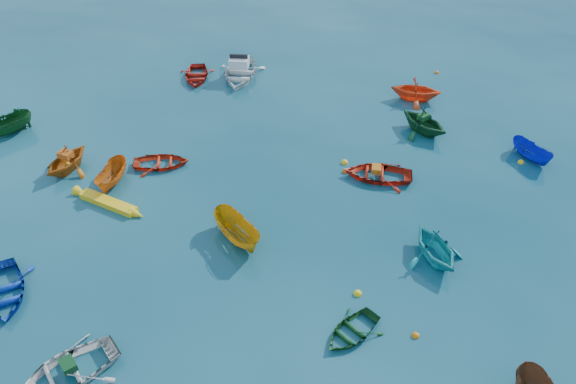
{
  "coord_description": "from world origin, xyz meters",
  "views": [
    {
      "loc": [
        -0.17,
        -15.47,
        16.68
      ],
      "look_at": [
        0.0,
        5.0,
        0.4
      ],
      "focal_mm": 35.0,
      "sensor_mm": 36.0,
      "label": 1
    }
  ],
  "objects_px": {
    "kayak_yellow": "(109,205)",
    "motorboat_white": "(240,77)",
    "dinghy_white_near": "(69,375)",
    "dinghy_blue_sw": "(5,296)"
  },
  "relations": [
    {
      "from": "kayak_yellow",
      "to": "motorboat_white",
      "type": "height_order",
      "value": "motorboat_white"
    },
    {
      "from": "dinghy_white_near",
      "to": "kayak_yellow",
      "type": "relative_size",
      "value": 0.92
    },
    {
      "from": "dinghy_blue_sw",
      "to": "motorboat_white",
      "type": "bearing_deg",
      "value": 42.36
    },
    {
      "from": "dinghy_blue_sw",
      "to": "dinghy_white_near",
      "type": "relative_size",
      "value": 0.98
    },
    {
      "from": "dinghy_white_near",
      "to": "motorboat_white",
      "type": "bearing_deg",
      "value": 132.03
    },
    {
      "from": "kayak_yellow",
      "to": "dinghy_blue_sw",
      "type": "bearing_deg",
      "value": -178.16
    },
    {
      "from": "kayak_yellow",
      "to": "motorboat_white",
      "type": "bearing_deg",
      "value": 5.59
    },
    {
      "from": "motorboat_white",
      "to": "kayak_yellow",
      "type": "bearing_deg",
      "value": -107.13
    },
    {
      "from": "dinghy_blue_sw",
      "to": "motorboat_white",
      "type": "xyz_separation_m",
      "value": [
        8.04,
        18.28,
        0.0
      ]
    },
    {
      "from": "dinghy_white_near",
      "to": "kayak_yellow",
      "type": "bearing_deg",
      "value": 148.91
    }
  ]
}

